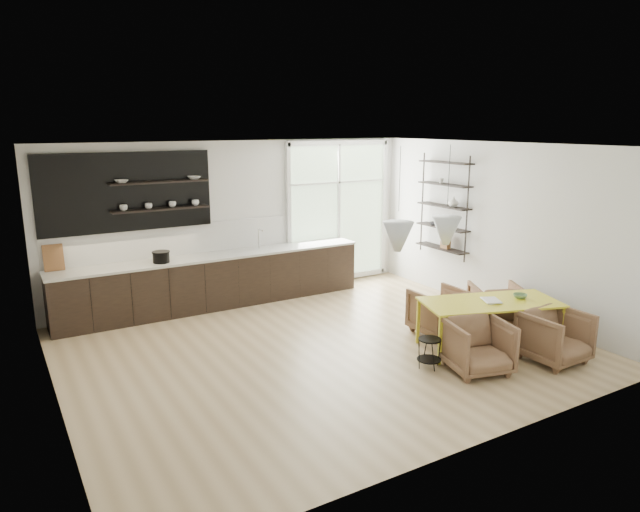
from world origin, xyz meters
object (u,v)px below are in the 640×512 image
at_px(armchair_back_right, 496,305).
at_px(armchair_front_left, 477,346).
at_px(armchair_back_left, 440,312).
at_px(dining_table, 490,305).
at_px(wire_stool, 429,349).
at_px(armchair_front_right, 555,336).

bearing_deg(armchair_back_right, armchair_front_left, 63.33).
bearing_deg(armchair_back_left, dining_table, 105.81).
xyz_separation_m(armchair_front_left, wire_stool, (-0.45, 0.41, -0.09)).
xyz_separation_m(armchair_back_right, armchair_front_right, (-0.39, -1.40, 0.01)).
bearing_deg(dining_table, wire_stool, -157.52).
xyz_separation_m(dining_table, armchair_front_right, (0.41, -0.80, -0.30)).
height_order(armchair_back_left, wire_stool, armchair_back_left).
height_order(dining_table, armchair_back_right, dining_table).
bearing_deg(armchair_front_left, wire_stool, 152.60).
height_order(armchair_back_right, wire_stool, armchair_back_right).
xyz_separation_m(dining_table, armchair_front_left, (-0.74, -0.50, -0.31)).
bearing_deg(dining_table, armchair_front_right, -44.15).
bearing_deg(armchair_front_right, armchair_back_left, 110.51).
distance_m(armchair_back_right, armchair_front_left, 1.90).
bearing_deg(armchair_front_left, armchair_back_right, 50.59).
xyz_separation_m(armchair_back_right, armchair_front_left, (-1.54, -1.10, 0.01)).
bearing_deg(armchair_back_right, armchair_back_left, 16.70).
height_order(dining_table, wire_stool, dining_table).
bearing_deg(armchair_back_left, armchair_front_left, 69.07).
xyz_separation_m(armchair_front_right, wire_stool, (-1.60, 0.71, -0.10)).
distance_m(armchair_back_right, armchair_front_right, 1.46).
bearing_deg(armchair_back_left, wire_stool, 43.20).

